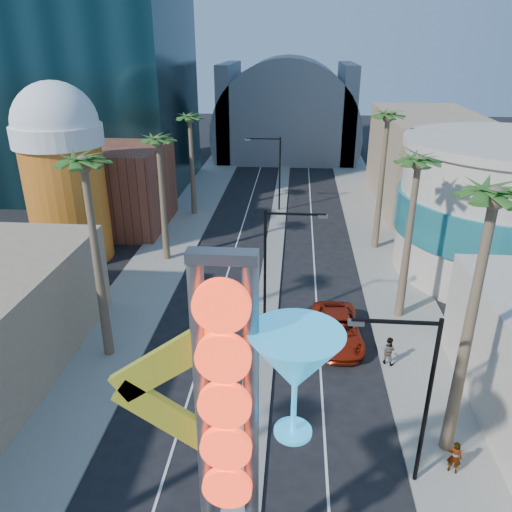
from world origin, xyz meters
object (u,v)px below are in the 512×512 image
at_px(pedestrian_a, 455,457).
at_px(red_pickup, 337,329).
at_px(pedestrian_b, 388,350).
at_px(neon_sign, 255,421).

bearing_deg(pedestrian_a, red_pickup, -46.48).
height_order(red_pickup, pedestrian_b, pedestrian_b).
xyz_separation_m(red_pickup, pedestrian_b, (2.74, -2.34, 0.15)).
xyz_separation_m(neon_sign, pedestrian_a, (8.07, 5.58, -6.35)).
xyz_separation_m(neon_sign, pedestrian_b, (6.50, 13.34, -6.30)).
bearing_deg(pedestrian_b, neon_sign, 94.75).
height_order(red_pickup, pedestrian_a, pedestrian_a).
bearing_deg(red_pickup, pedestrian_b, -42.71).
relative_size(neon_sign, red_pickup, 2.04).
relative_size(red_pickup, pedestrian_b, 3.60).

